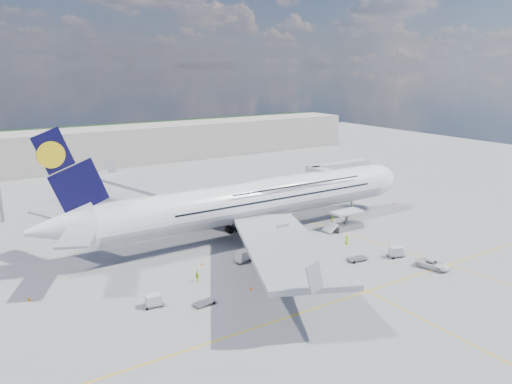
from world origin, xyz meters
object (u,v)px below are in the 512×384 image
crew_van (347,240)px  cone_wing_right_outer (251,288)px  crew_nose (353,208)px  cone_nose (394,203)px  dolly_row_b (283,273)px  cone_wing_left_inner (167,214)px  crew_wing (197,276)px  crew_tug (299,282)px  baggage_tug (313,262)px  jet_bridge (335,172)px  dolly_row_a (204,303)px  dolly_back (153,301)px  dolly_nose_far (396,252)px  cargo_loader (346,223)px  airliner (256,200)px  catering_truck_inner (129,209)px  dolly_row_c (242,256)px  cone_wing_right_inner (202,264)px  cone_tail (29,298)px  catering_truck_outer (86,204)px  dolly_nose_near (357,259)px  service_van (433,264)px  cone_wing_left_outer (150,216)px  crew_loader (332,220)px

crew_van → cone_wing_right_outer: bearing=62.2°
crew_nose → cone_nose: (12.30, -0.88, -0.50)m
dolly_row_b → cone_wing_left_inner: bearing=84.7°
cone_wing_right_outer → crew_wing: bearing=128.3°
crew_wing → crew_van: 30.09m
crew_tug → baggage_tug: bearing=29.0°
jet_bridge → crew_wing: jet_bridge is taller
jet_bridge → dolly_row_a: size_ratio=5.96×
dolly_back → dolly_nose_far: (41.36, -5.16, 0.05)m
cargo_loader → dolly_row_a: bearing=-160.1°
airliner → catering_truck_inner: (-16.82, 24.51, -5.18)m
crew_nose → dolly_nose_far: bearing=-153.5°
dolly_row_c → cone_nose: 49.63m
cargo_loader → cone_wing_right_inner: bearing=-177.8°
cargo_loader → baggage_tug: cargo_loader is taller
dolly_nose_far → dolly_row_b: bearing=-169.3°
dolly_row_c → cone_tail: 32.39m
dolly_back → cone_wing_right_outer: bearing=-1.5°
baggage_tug → crew_van: bearing=28.6°
crew_wing → crew_van: crew_van is taller
jet_bridge → catering_truck_outer: size_ratio=3.09×
dolly_back → dolly_nose_near: bearing=4.8°
baggage_tug → service_van: baggage_tug is taller
baggage_tug → cone_wing_left_inner: bearing=109.5°
dolly_row_c → cone_wing_right_outer: bearing=-133.0°
dolly_back → cone_wing_left_outer: (14.63, 39.05, -0.62)m
crew_nose → crew_wing: bearing=163.0°
dolly_nose_near → crew_nose: (19.72, 21.95, 0.39)m
cargo_loader → cone_wing_right_outer: (-30.73, -13.42, -0.99)m
cone_wing_left_inner → cone_tail: cone_wing_left_inner is taller
catering_truck_outer → crew_loader: size_ratio=3.77×
baggage_tug → catering_truck_inner: 45.83m
baggage_tug → catering_truck_inner: (-15.79, 43.01, 0.92)m
dolly_row_c → dolly_nose_near: bearing=-49.5°
cargo_loader → catering_truck_outer: size_ratio=1.40×
dolly_row_a → dolly_row_b: dolly_row_b is taller
dolly_row_b → crew_van: crew_van is taller
jet_bridge → cone_wing_left_outer: size_ratio=31.76×
crew_tug → cone_wing_left_inner: crew_tug is taller
catering_truck_inner → cone_wing_left_inner: catering_truck_inner is taller
cone_nose → cone_wing_right_outer: bearing=-158.4°
airliner → service_van: size_ratio=15.16×
cone_wing_left_outer → cone_wing_right_inner: (-2.58, -29.58, -0.06)m
dolly_nose_far → crew_van: bearing=125.5°
dolly_row_b → baggage_tug: size_ratio=0.93×
cargo_loader → cone_tail: cargo_loader is taller
cargo_loader → crew_van: cargo_loader is taller
crew_nose → cone_wing_left_inner: crew_nose is taller
baggage_tug → dolly_back: bearing=-174.6°
cone_wing_right_outer → crew_nose: bearing=28.3°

